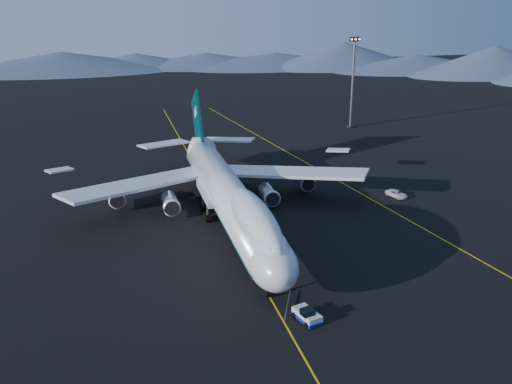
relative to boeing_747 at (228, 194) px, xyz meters
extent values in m
plane|color=black|center=(0.00, -0.03, -5.81)|extent=(500.00, 500.00, 0.00)
cube|color=gold|center=(0.00, -0.03, -5.80)|extent=(0.25, 220.00, 0.01)
cube|color=gold|center=(30.00, 9.97, -5.80)|extent=(28.08, 198.09, 0.01)
cone|color=#47556E|center=(-40.81, 231.40, 0.19)|extent=(100.00, 100.00, 12.00)
cone|color=#47556E|center=(36.76, 232.07, 0.19)|extent=(100.00, 100.00, 12.00)
cone|color=#47556E|center=(110.33, 207.46, 0.19)|extent=(100.00, 100.00, 12.00)
cone|color=#47556E|center=(171.87, 160.24, 0.19)|extent=(100.00, 100.00, 12.00)
cylinder|color=silver|center=(0.00, -0.03, -0.21)|extent=(6.50, 56.00, 6.50)
ellipsoid|color=silver|center=(0.00, -28.03, -0.21)|extent=(6.50, 10.40, 6.50)
ellipsoid|color=silver|center=(0.00, -18.53, 2.29)|extent=(5.13, 25.16, 5.85)
cube|color=black|center=(0.00, -30.03, 0.99)|extent=(3.60, 1.61, 1.29)
cone|color=silver|center=(0.00, 32.97, 0.59)|extent=(6.50, 12.00, 6.50)
cube|color=#033839|center=(0.00, 0.97, -1.11)|extent=(6.24, 60.00, 1.10)
cube|color=silver|center=(0.00, 5.47, -1.31)|extent=(7.50, 13.00, 1.60)
cube|color=silver|center=(-14.50, 11.47, -0.61)|extent=(30.62, 23.28, 2.83)
cube|color=silver|center=(14.50, 11.47, -0.61)|extent=(30.62, 23.28, 2.83)
cylinder|color=slate|center=(-9.50, 7.47, -3.41)|extent=(2.90, 5.50, 2.90)
cylinder|color=slate|center=(-19.00, 13.97, -3.41)|extent=(2.90, 5.50, 2.90)
cylinder|color=slate|center=(9.50, 7.47, -3.41)|extent=(2.90, 5.50, 2.90)
cylinder|color=slate|center=(19.00, 13.97, -3.41)|extent=(2.90, 5.50, 2.90)
cube|color=#033839|center=(0.00, 31.97, 5.59)|extent=(0.55, 14.11, 15.94)
cube|color=silver|center=(-7.50, 34.47, 0.99)|extent=(12.39, 9.47, 0.98)
cube|color=silver|center=(7.50, 34.47, 0.99)|extent=(12.39, 9.47, 0.98)
cylinder|color=black|center=(0.00, -26.53, -5.26)|extent=(0.90, 1.10, 1.10)
cube|color=silver|center=(3.00, -33.48, -5.12)|extent=(3.04, 4.47, 1.02)
cube|color=navy|center=(3.00, -33.48, -5.49)|extent=(3.18, 4.68, 0.46)
cube|color=black|center=(3.00, -33.48, -4.38)|extent=(1.82, 1.82, 0.83)
imported|color=silver|center=(36.20, 5.56, -5.14)|extent=(3.67, 5.29, 1.34)
cylinder|color=black|center=(53.02, 67.29, -5.61)|extent=(2.50, 2.50, 0.42)
cylinder|color=slate|center=(53.02, 67.29, 7.22)|extent=(0.73, 0.73, 26.06)
cube|color=black|center=(53.02, 67.29, 20.56)|extent=(3.34, 0.83, 1.25)
camera|label=1|loc=(-19.32, -92.76, 33.54)|focal=40.00mm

